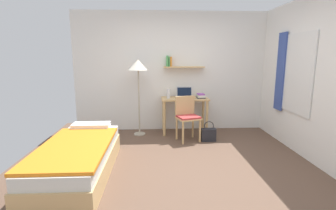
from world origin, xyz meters
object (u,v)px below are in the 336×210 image
(handbag, at_px, (209,134))
(desk_chair, at_px, (187,116))
(desk, at_px, (185,105))
(standing_lamp, at_px, (138,68))
(laptop, at_px, (185,95))
(bed, at_px, (79,158))
(book_stack, at_px, (201,96))
(water_bottle, at_px, (168,93))

(handbag, bearing_deg, desk_chair, 165.91)
(desk, height_order, standing_lamp, standing_lamp)
(desk, relative_size, laptop, 2.87)
(bed, bearing_deg, book_stack, 42.34)
(water_bottle, height_order, handbag, water_bottle)
(water_bottle, distance_m, handbag, 1.19)
(desk_chair, bearing_deg, desk, 89.38)
(bed, height_order, book_stack, book_stack)
(desk, distance_m, desk_chair, 0.50)
(book_stack, height_order, handbag, book_stack)
(water_bottle, bearing_deg, laptop, 18.77)
(desk_chair, relative_size, handbag, 2.15)
(bed, height_order, laptop, laptop)
(standing_lamp, xyz_separation_m, laptop, (0.98, 0.16, -0.58))
(bed, relative_size, standing_lamp, 1.25)
(water_bottle, relative_size, handbag, 0.52)
(desk, xyz_separation_m, laptop, (0.00, 0.08, 0.22))
(desk, relative_size, handbag, 2.44)
(laptop, relative_size, book_stack, 1.66)
(laptop, relative_size, handbag, 0.85)
(desk, bearing_deg, water_bottle, -173.35)
(handbag, bearing_deg, water_bottle, 144.20)
(laptop, xyz_separation_m, water_bottle, (-0.36, -0.12, 0.05))
(standing_lamp, height_order, water_bottle, standing_lamp)
(desk, relative_size, book_stack, 4.76)
(bed, bearing_deg, standing_lamp, 67.85)
(standing_lamp, distance_m, laptop, 1.15)
(desk_chair, xyz_separation_m, laptop, (0.01, 0.57, 0.33))
(bed, xyz_separation_m, handbag, (2.12, 1.31, -0.10))
(desk, xyz_separation_m, desk_chair, (-0.01, -0.49, -0.11))
(desk, height_order, book_stack, book_stack)
(bed, bearing_deg, laptop, 49.12)
(desk_chair, bearing_deg, water_bottle, 127.91)
(laptop, bearing_deg, bed, -130.88)
(desk_chair, relative_size, water_bottle, 4.13)
(desk, xyz_separation_m, book_stack, (0.34, -0.03, 0.21))
(water_bottle, xyz_separation_m, book_stack, (0.69, 0.01, -0.06))
(bed, xyz_separation_m, book_stack, (2.05, 1.87, 0.57))
(desk_chair, distance_m, book_stack, 0.65)
(bed, bearing_deg, desk_chair, 39.66)
(desk, xyz_separation_m, handbag, (0.41, -0.59, -0.47))
(laptop, distance_m, handbag, 1.04)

